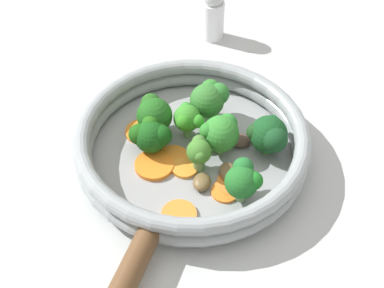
{
  "coord_description": "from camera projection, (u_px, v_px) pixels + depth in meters",
  "views": [
    {
      "loc": [
        0.14,
        -0.43,
        0.5
      ],
      "look_at": [
        0.0,
        0.0,
        0.03
      ],
      "focal_mm": 50.0,
      "sensor_mm": 36.0,
      "label": 1
    }
  ],
  "objects": [
    {
      "name": "carrot_slice_5",
      "position": [
        143.0,
        131.0,
        0.68
      ],
      "size": [
        0.06,
        0.06,
        0.0
      ],
      "primitive_type": "cylinder",
      "rotation": [
        0.0,
        0.0,
        5.78
      ],
      "color": "orange",
      "rests_on": "skillet"
    },
    {
      "name": "skillet_rim_wall",
      "position": [
        192.0,
        141.0,
        0.65
      ],
      "size": [
        0.28,
        0.28,
        0.04
      ],
      "color": "#8F969B",
      "rests_on": "skillet"
    },
    {
      "name": "mushroom_piece_0",
      "position": [
        202.0,
        182.0,
        0.62
      ],
      "size": [
        0.02,
        0.03,
        0.01
      ],
      "primitive_type": "ellipsoid",
      "rotation": [
        0.0,
        0.0,
        1.66
      ],
      "color": "brown",
      "rests_on": "skillet"
    },
    {
      "name": "broccoli_floret_7",
      "position": [
        151.0,
        136.0,
        0.65
      ],
      "size": [
        0.05,
        0.04,
        0.04
      ],
      "color": "#85AE68",
      "rests_on": "skillet"
    },
    {
      "name": "carrot_slice_4",
      "position": [
        225.0,
        192.0,
        0.62
      ],
      "size": [
        0.04,
        0.04,
        0.0
      ],
      "primitive_type": "cylinder",
      "rotation": [
        0.0,
        0.0,
        3.64
      ],
      "color": "orange",
      "rests_on": "skillet"
    },
    {
      "name": "broccoli_floret_5",
      "position": [
        199.0,
        152.0,
        0.62
      ],
      "size": [
        0.03,
        0.04,
        0.04
      ],
      "color": "#6E9653",
      "rests_on": "skillet"
    },
    {
      "name": "mushroom_piece_2",
      "position": [
        239.0,
        140.0,
        0.67
      ],
      "size": [
        0.03,
        0.02,
        0.01
      ],
      "primitive_type": "ellipsoid",
      "rotation": [
        0.0,
        0.0,
        3.19
      ],
      "color": "brown",
      "rests_on": "skillet"
    },
    {
      "name": "broccoli_floret_3",
      "position": [
        221.0,
        132.0,
        0.64
      ],
      "size": [
        0.05,
        0.05,
        0.05
      ],
      "color": "#729F51",
      "rests_on": "skillet"
    },
    {
      "name": "skillet_rivet_left",
      "position": [
        126.0,
        218.0,
        0.59
      ],
      "size": [
        0.01,
        0.01,
        0.01
      ],
      "primitive_type": "sphere",
      "color": "#8F999B",
      "rests_on": "skillet"
    },
    {
      "name": "carrot_slice_3",
      "position": [
        179.0,
        215.0,
        0.59
      ],
      "size": [
        0.05,
        0.05,
        0.0
      ],
      "primitive_type": "cylinder",
      "rotation": [
        0.0,
        0.0,
        1.98
      ],
      "color": "orange",
      "rests_on": "skillet"
    },
    {
      "name": "broccoli_floret_1",
      "position": [
        154.0,
        115.0,
        0.66
      ],
      "size": [
        0.05,
        0.05,
        0.05
      ],
      "color": "#82AF6C",
      "rests_on": "skillet"
    },
    {
      "name": "broccoli_floret_4",
      "position": [
        210.0,
        99.0,
        0.68
      ],
      "size": [
        0.05,
        0.05,
        0.05
      ],
      "color": "#7DAC6D",
      "rests_on": "skillet"
    },
    {
      "name": "carrot_slice_2",
      "position": [
        172.0,
        159.0,
        0.65
      ],
      "size": [
        0.06,
        0.06,
        0.0
      ],
      "primitive_type": "cylinder",
      "rotation": [
        0.0,
        0.0,
        0.59
      ],
      "color": "orange",
      "rests_on": "skillet"
    },
    {
      "name": "mushroom_piece_1",
      "position": [
        228.0,
        172.0,
        0.63
      ],
      "size": [
        0.03,
        0.04,
        0.01
      ],
      "primitive_type": "ellipsoid",
      "rotation": [
        0.0,
        0.0,
        5.19
      ],
      "color": "brown",
      "rests_on": "skillet"
    },
    {
      "name": "skillet",
      "position": [
        192.0,
        155.0,
        0.67
      ],
      "size": [
        0.26,
        0.26,
        0.01
      ],
      "primitive_type": "cylinder",
      "color": "#939699",
      "rests_on": "ground_plane"
    },
    {
      "name": "carrot_slice_0",
      "position": [
        233.0,
        183.0,
        0.63
      ],
      "size": [
        0.05,
        0.05,
        0.0
      ],
      "primitive_type": "cylinder",
      "rotation": [
        0.0,
        0.0,
        2.65
      ],
      "color": "orange",
      "rests_on": "skillet"
    },
    {
      "name": "carrot_slice_1",
      "position": [
        184.0,
        168.0,
        0.64
      ],
      "size": [
        0.04,
        0.04,
        0.0
      ],
      "primitive_type": "cylinder",
      "rotation": [
        0.0,
        0.0,
        3.34
      ],
      "color": "orange",
      "rests_on": "skillet"
    },
    {
      "name": "broccoli_floret_2",
      "position": [
        243.0,
        180.0,
        0.59
      ],
      "size": [
        0.04,
        0.04,
        0.05
      ],
      "color": "#6E955B",
      "rests_on": "skillet"
    },
    {
      "name": "carrot_slice_6",
      "position": [
        154.0,
        165.0,
        0.64
      ],
      "size": [
        0.06,
        0.06,
        0.01
      ],
      "primitive_type": "cylinder",
      "rotation": [
        0.0,
        0.0,
        4.26
      ],
      "color": "orange",
      "rests_on": "skillet"
    },
    {
      "name": "broccoli_floret_6",
      "position": [
        187.0,
        119.0,
        0.66
      ],
      "size": [
        0.04,
        0.04,
        0.05
      ],
      "color": "#83B766",
      "rests_on": "skillet"
    },
    {
      "name": "skillet_rivet_right",
      "position": [
        185.0,
        236.0,
        0.57
      ],
      "size": [
        0.01,
        0.01,
        0.01
      ],
      "primitive_type": "sphere",
      "color": "gray",
      "rests_on": "skillet"
    },
    {
      "name": "salt_shaker",
      "position": [
        213.0,
        14.0,
        0.82
      ],
      "size": [
        0.03,
        0.03,
        0.09
      ],
      "color": "white",
      "rests_on": "ground_plane"
    },
    {
      "name": "broccoli_floret_0",
      "position": [
        269.0,
        135.0,
        0.64
      ],
      "size": [
        0.05,
        0.05,
        0.05
      ],
      "color": "#71A24E",
      "rests_on": "skillet"
    },
    {
      "name": "ground_plane",
      "position": [
        192.0,
        158.0,
        0.67
      ],
      "size": [
        4.0,
        4.0,
        0.0
      ],
      "primitive_type": "plane",
      "color": "#B6BBBB"
    }
  ]
}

